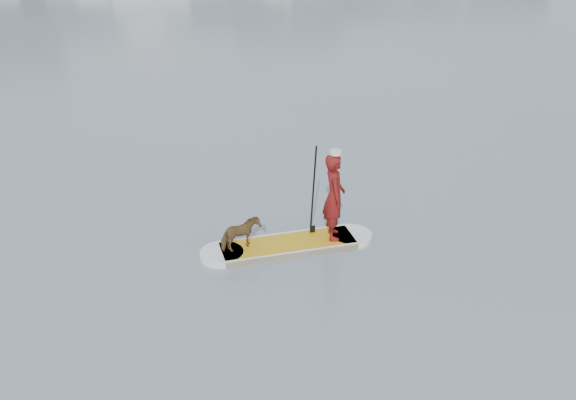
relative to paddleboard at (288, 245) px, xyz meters
name	(u,v)px	position (x,y,z in m)	size (l,w,h in m)	color
paddleboard	(288,245)	(0.00, 0.00, 0.00)	(3.30, 0.92, 0.12)	#C79612
paddler	(334,196)	(0.88, -0.04, 0.90)	(0.61, 0.40, 1.67)	maroon
white_cap	(336,152)	(0.88, -0.04, 1.77)	(0.22, 0.22, 0.07)	silver
dog	(241,234)	(-0.89, 0.04, 0.36)	(0.33, 0.72, 0.61)	#52321C
paddle	(313,201)	(0.57, 0.22, 0.74)	(0.10, 0.30, 2.00)	black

